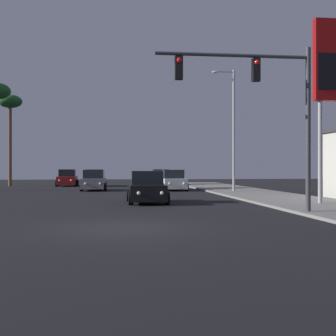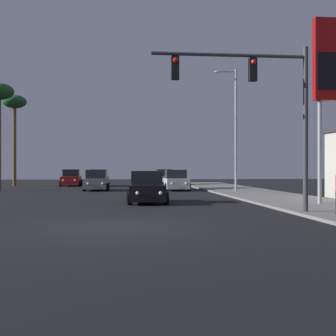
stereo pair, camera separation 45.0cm
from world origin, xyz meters
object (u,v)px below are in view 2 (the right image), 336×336
at_px(traffic_light_mast, 263,96).
at_px(gas_station_sign, 334,70).
at_px(car_blue, 99,179).
at_px(palm_tree_far, 14,107).
at_px(car_red, 71,178).
at_px(car_white, 176,181).
at_px(car_silver, 164,178).
at_px(car_black, 146,188).
at_px(street_lamp, 234,124).
at_px(car_grey, 97,181).

xyz_separation_m(traffic_light_mast, gas_station_sign, (4.78, 4.02, 1.95)).
relative_size(car_blue, palm_tree_far, 0.47).
distance_m(car_red, palm_tree_far, 9.23).
height_order(car_blue, car_white, same).
relative_size(car_silver, car_black, 1.00).
relative_size(car_red, palm_tree_far, 0.47).
bearing_deg(car_silver, traffic_light_mast, 92.52).
bearing_deg(car_red, car_black, 104.06).
relative_size(car_silver, street_lamp, 0.48).
distance_m(car_red, car_blue, 2.86).
xyz_separation_m(car_white, street_lamp, (3.88, -3.96, 4.36)).
height_order(car_silver, car_black, same).
relative_size(car_black, street_lamp, 0.48).
bearing_deg(car_grey, car_red, -70.35).
xyz_separation_m(car_black, car_blue, (-3.48, 22.61, 0.00)).
bearing_deg(car_red, palm_tree_far, -6.98).
bearing_deg(car_grey, car_silver, -121.66).
bearing_deg(palm_tree_far, car_red, -6.10).
bearing_deg(palm_tree_far, car_blue, -9.20).
height_order(traffic_light_mast, palm_tree_far, palm_tree_far).
bearing_deg(car_grey, car_white, 177.36).
distance_m(car_red, gas_station_sign, 30.79).
xyz_separation_m(car_red, car_silver, (9.45, 0.12, 0.00)).
height_order(car_red, gas_station_sign, gas_station_sign).
bearing_deg(gas_station_sign, car_red, 120.18).
relative_size(car_blue, gas_station_sign, 0.48).
distance_m(traffic_light_mast, palm_tree_far, 34.89).
height_order(gas_station_sign, palm_tree_far, palm_tree_far).
relative_size(traffic_light_mast, street_lamp, 0.72).
xyz_separation_m(car_silver, palm_tree_far, (-15.16, 0.49, 7.22)).
bearing_deg(car_grey, street_lamp, 158.62).
distance_m(car_white, gas_station_sign, 18.07).
height_order(car_red, traffic_light_mast, traffic_light_mast).
xyz_separation_m(car_white, traffic_light_mast, (1.01, -20.10, 3.90)).
xyz_separation_m(street_lamp, palm_tree_far, (-19.00, 14.62, 2.86)).
bearing_deg(car_red, car_grey, 106.52).
bearing_deg(car_silver, car_black, 82.90).
bearing_deg(car_silver, gas_station_sign, 103.04).
distance_m(car_black, street_lamp, 12.50).
height_order(car_black, street_lamp, street_lamp).
xyz_separation_m(car_white, palm_tree_far, (-15.12, 10.66, 7.22)).
relative_size(car_blue, street_lamp, 0.48).
bearing_deg(gas_station_sign, car_white, 109.82).
xyz_separation_m(car_grey, street_lamp, (10.31, -4.51, 4.36)).
distance_m(car_silver, car_blue, 6.75).
xyz_separation_m(car_silver, street_lamp, (3.84, -14.13, 4.36)).
height_order(street_lamp, gas_station_sign, same).
relative_size(car_black, traffic_light_mast, 0.67).
bearing_deg(car_black, car_silver, -96.21).
xyz_separation_m(car_red, gas_station_sign, (15.20, -26.13, 5.86)).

